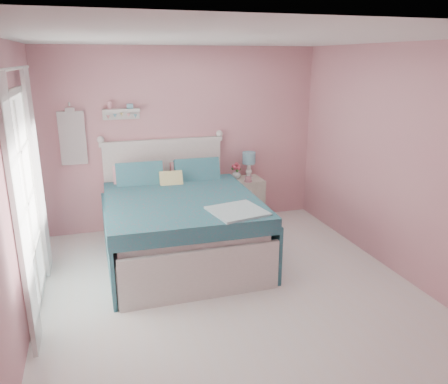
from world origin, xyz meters
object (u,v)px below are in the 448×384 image
nightstand (245,200)px  vase (236,174)px  bed (180,224)px  teacup (248,179)px  table_lamp (249,160)px

nightstand → vase: size_ratio=4.82×
nightstand → bed: bearing=-143.8°
nightstand → teacup: 0.42m
table_lamp → vase: (-0.20, -0.00, -0.20)m
nightstand → teacup: (-0.02, -0.17, 0.38)m
table_lamp → nightstand: bearing=-137.2°
bed → teacup: bearing=32.9°
table_lamp → vase: bearing=-179.0°
bed → table_lamp: size_ratio=5.87×
vase → teacup: size_ratio=1.48×
vase → nightstand: bearing=-24.7°
nightstand → table_lamp: size_ratio=1.76×
teacup → bed: bearing=-148.7°
vase → teacup: 0.25m
vase → table_lamp: bearing=1.0°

